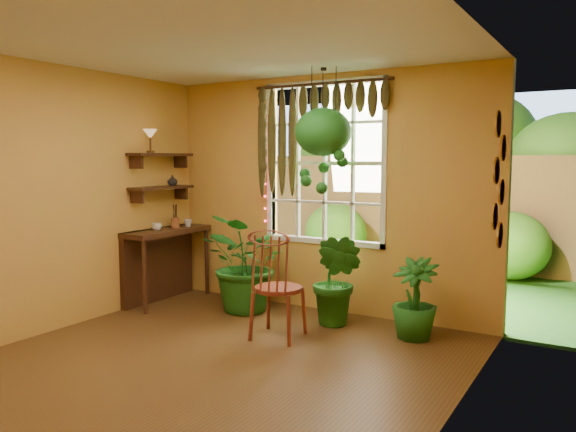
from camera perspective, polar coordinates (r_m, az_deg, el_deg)
name	(u,v)px	position (r m, az deg, el deg)	size (l,w,h in m)	color
floor	(198,372)	(4.86, -9.10, -15.36)	(4.50, 4.50, 0.00)	brown
ceiling	(193,36)	(4.63, -9.67, 17.56)	(4.50, 4.50, 0.00)	silver
wall_back	(324,194)	(6.43, 3.63, 2.26)	(4.00, 4.00, 0.00)	#CD9046
wall_left	(38,200)	(6.04, -24.08, 1.52)	(4.50, 4.50, 0.00)	#CD9046
wall_right	(445,224)	(3.61, 15.70, -0.80)	(4.50, 4.50, 0.00)	#CD9046
window	(325,163)	(6.45, 3.78, 5.38)	(1.52, 0.10, 1.86)	white
valance_vine	(314,112)	(6.40, 2.63, 10.55)	(1.70, 0.12, 1.10)	#3E2311
string_lights	(265,159)	(6.75, -2.36, 5.83)	(0.03, 0.03, 1.54)	#FF2633
wall_plates	(498,181)	(5.35, 20.56, 3.30)	(0.04, 0.32, 1.10)	beige
counter_ledge	(161,256)	(7.11, -12.77, -4.02)	(0.40, 1.20, 0.90)	#3E2311
shelf_lower	(162,188)	(6.99, -12.72, 2.82)	(0.25, 0.90, 0.04)	#3E2311
shelf_upper	(161,155)	(6.98, -12.80, 6.10)	(0.25, 0.90, 0.04)	#3E2311
backyard	(450,184)	(10.69, 16.17, 3.12)	(14.00, 10.00, 12.00)	#1F5C1A
windsor_chair	(277,302)	(5.53, -1.15, -8.74)	(0.52, 0.55, 1.25)	maroon
potted_plant_left	(248,263)	(6.42, -4.04, -4.80)	(1.02, 0.88, 1.13)	#124415
potted_plant_mid	(337,280)	(5.92, 5.01, -6.49)	(0.54, 0.43, 0.98)	#124415
potted_plant_right	(415,299)	(5.65, 12.75, -8.18)	(0.45, 0.45, 0.80)	#124415
hanging_basket	(323,140)	(5.98, 3.60, 7.69)	(0.60, 0.60, 1.34)	black
cup_a	(157,227)	(6.82, -13.19, -1.10)	(0.11, 0.11, 0.09)	silver
cup_b	(188,223)	(7.14, -10.14, -0.73)	(0.10, 0.10, 0.09)	beige
brush_jar	(175,216)	(7.07, -11.41, -0.01)	(0.10, 0.10, 0.37)	brown
shelf_vase	(172,180)	(7.12, -11.66, 3.56)	(0.12, 0.12, 0.13)	#B2AD99
tiffany_lamp	(150,135)	(6.84, -13.83, 7.95)	(0.17, 0.17, 0.28)	brown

